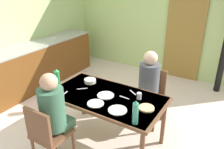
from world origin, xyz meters
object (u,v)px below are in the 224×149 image
object	(u,v)px
kitchen_counter	(41,63)
person_far_diner	(149,80)
chair_far_diner	(151,93)
serving_bowl_center	(90,81)
water_bottle_green_near	(57,79)
chair_near_diner	(47,134)
water_bottle_green_far	(135,113)
dining_table	(106,100)
person_near_diner	(53,108)

from	to	relation	value
kitchen_counter	person_far_diner	bearing A→B (deg)	-4.68
chair_far_diner	serving_bowl_center	size ratio (longest dim) A/B	5.12
water_bottle_green_near	chair_near_diner	bearing A→B (deg)	-58.64
person_far_diner	water_bottle_green_near	bearing A→B (deg)	39.00
kitchen_counter	person_far_diner	size ratio (longest dim) A/B	3.44
kitchen_counter	chair_near_diner	bearing A→B (deg)	-40.64
chair_near_diner	chair_far_diner	xyz separation A→B (m)	(0.65, 1.55, 0.00)
kitchen_counter	serving_bowl_center	size ratio (longest dim) A/B	15.57
kitchen_counter	water_bottle_green_far	world-z (taller)	water_bottle_green_far
serving_bowl_center	dining_table	bearing A→B (deg)	-26.26
person_near_diner	person_far_diner	size ratio (longest dim) A/B	1.00
kitchen_counter	water_bottle_green_near	world-z (taller)	water_bottle_green_near
water_bottle_green_near	water_bottle_green_far	bearing A→B (deg)	-7.06
person_far_diner	water_bottle_green_far	world-z (taller)	person_far_diner
dining_table	person_near_diner	world-z (taller)	person_near_diner
water_bottle_green_far	serving_bowl_center	world-z (taller)	water_bottle_green_far
kitchen_counter	water_bottle_green_far	xyz separation A→B (m)	(2.80, -1.18, 0.41)
person_far_diner	water_bottle_green_near	distance (m)	1.30
serving_bowl_center	water_bottle_green_far	bearing A→B (deg)	-28.38
chair_near_diner	dining_table	bearing A→B (deg)	67.41
chair_near_diner	water_bottle_green_far	distance (m)	1.08
person_near_diner	person_far_diner	bearing A→B (deg)	62.92
person_far_diner	kitchen_counter	bearing A→B (deg)	-4.68
person_near_diner	serving_bowl_center	bearing A→B (deg)	96.27
water_bottle_green_far	person_near_diner	bearing A→B (deg)	-162.06
water_bottle_green_near	water_bottle_green_far	size ratio (longest dim) A/B	1.04
water_bottle_green_far	serving_bowl_center	bearing A→B (deg)	151.62
kitchen_counter	person_far_diner	world-z (taller)	person_far_diner
chair_far_diner	person_far_diner	world-z (taller)	person_far_diner
kitchen_counter	chair_near_diner	xyz separation A→B (m)	(1.88, -1.62, 0.05)
chair_far_diner	water_bottle_green_near	bearing A→B (deg)	43.37
person_near_diner	serving_bowl_center	world-z (taller)	person_near_diner
person_near_diner	water_bottle_green_far	xyz separation A→B (m)	(0.92, 0.30, 0.08)
chair_far_diner	dining_table	bearing A→B (deg)	66.92
kitchen_counter	serving_bowl_center	bearing A→B (deg)	-19.65
dining_table	person_near_diner	xyz separation A→B (m)	(-0.32, -0.64, 0.12)
water_bottle_green_far	serving_bowl_center	xyz separation A→B (m)	(-1.01, 0.54, -0.11)
dining_table	water_bottle_green_far	distance (m)	0.71
dining_table	chair_near_diner	bearing A→B (deg)	-112.59
kitchen_counter	water_bottle_green_near	xyz separation A→B (m)	(1.52, -1.03, 0.42)
kitchen_counter	person_near_diner	world-z (taller)	person_near_diner
person_near_diner	serving_bowl_center	xyz separation A→B (m)	(-0.09, 0.84, -0.02)
chair_far_diner	water_bottle_green_far	size ratio (longest dim) A/B	3.05
dining_table	person_near_diner	bearing A→B (deg)	-116.80
serving_bowl_center	chair_far_diner	bearing A→B (deg)	37.42
chair_near_diner	person_near_diner	distance (m)	0.31
kitchen_counter	dining_table	distance (m)	2.37
chair_near_diner	serving_bowl_center	world-z (taller)	chair_near_diner
dining_table	chair_far_diner	world-z (taller)	chair_far_diner
dining_table	water_bottle_green_far	size ratio (longest dim) A/B	5.41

